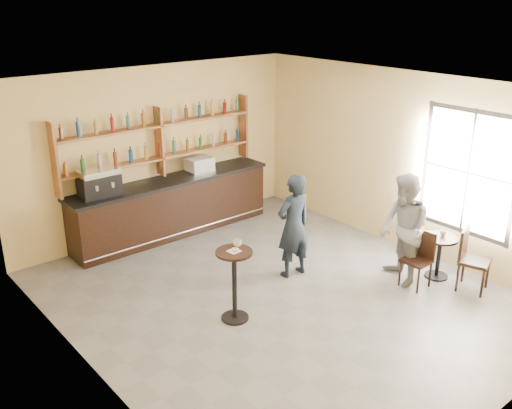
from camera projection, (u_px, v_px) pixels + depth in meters
floor at (279, 297)px, 8.85m from camera, size 7.00×7.00×0.00m
ceiling at (282, 90)px, 7.72m from camera, size 7.00×7.00×0.00m
wall_back at (157, 151)px, 10.80m from camera, size 7.00×0.00×7.00m
wall_front at (512, 292)px, 5.78m from camera, size 7.00×0.00×7.00m
wall_left at (86, 259)px, 6.49m from camera, size 0.00×7.00×7.00m
wall_right at (406, 162)px, 10.09m from camera, size 0.00×7.00×7.00m
window_pane at (468, 173)px, 9.19m from camera, size 0.00×2.00×2.00m
window_frame at (468, 173)px, 9.18m from camera, size 0.04×1.70×2.10m
shelf_unit at (160, 141)px, 10.63m from camera, size 4.00×0.26×1.40m
liquor_bottles at (159, 133)px, 10.57m from camera, size 3.68×0.10×1.00m
bar_counter at (172, 207)px, 10.96m from camera, size 4.11×0.80×1.11m
espresso_machine at (99, 182)px, 9.82m from camera, size 0.70×0.48×0.48m
pastry_case at (199, 165)px, 11.10m from camera, size 0.56×0.48×0.30m
pedestal_table at (235, 286)px, 8.08m from camera, size 0.61×0.61×1.08m
napkin at (234, 251)px, 7.88m from camera, size 0.17×0.17×0.00m
donut at (235, 250)px, 7.88m from camera, size 0.14×0.14×0.04m
cup_pedestal at (237, 243)px, 8.02m from camera, size 0.13×0.13×0.10m
man_main at (293, 226)px, 9.25m from camera, size 0.67×0.47×1.75m
cafe_table at (438, 257)px, 9.34m from camera, size 0.74×0.74×0.72m
cup_cafe at (443, 233)px, 9.23m from camera, size 0.14×0.14×0.10m
chair_west at (416, 260)px, 9.01m from camera, size 0.41×0.41×0.92m
chair_south at (475, 261)px, 8.89m from camera, size 0.55×0.55×1.01m
patron_second at (404, 230)px, 9.01m from camera, size 1.00×1.09×1.81m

